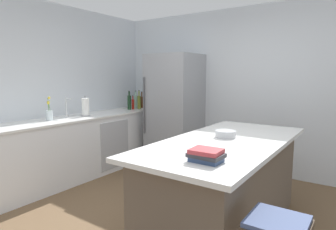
{
  "coord_description": "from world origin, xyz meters",
  "views": [
    {
      "loc": [
        1.51,
        -2.27,
        1.53
      ],
      "look_at": [
        -0.73,
        0.95,
        1.0
      ],
      "focal_mm": 30.88,
      "sensor_mm": 36.0,
      "label": 1
    }
  ],
  "objects_px": {
    "gin_bottle": "(136,101)",
    "mixing_bowl": "(225,134)",
    "syrup_bottle": "(142,102)",
    "cookbook_stack": "(206,155)",
    "olive_oil_bottle": "(139,102)",
    "kitchen_island": "(225,185)",
    "hot_sauce_bottle": "(133,104)",
    "sink_faucet": "(67,107)",
    "refrigerator": "(175,110)",
    "paper_towel_roll": "(85,107)",
    "wine_bottle": "(129,102)",
    "flower_vase": "(49,114)"
  },
  "relations": [
    {
      "from": "gin_bottle",
      "to": "mixing_bowl",
      "type": "relative_size",
      "value": 1.6
    },
    {
      "from": "syrup_bottle",
      "to": "cookbook_stack",
      "type": "bearing_deg",
      "value": -42.72
    },
    {
      "from": "olive_oil_bottle",
      "to": "mixing_bowl",
      "type": "distance_m",
      "value": 2.74
    },
    {
      "from": "kitchen_island",
      "to": "cookbook_stack",
      "type": "bearing_deg",
      "value": -77.39
    },
    {
      "from": "gin_bottle",
      "to": "olive_oil_bottle",
      "type": "relative_size",
      "value": 0.95
    },
    {
      "from": "hot_sauce_bottle",
      "to": "syrup_bottle",
      "type": "bearing_deg",
      "value": 94.91
    },
    {
      "from": "sink_faucet",
      "to": "refrigerator",
      "type": "bearing_deg",
      "value": 58.43
    },
    {
      "from": "paper_towel_roll",
      "to": "gin_bottle",
      "type": "relative_size",
      "value": 0.95
    },
    {
      "from": "syrup_bottle",
      "to": "kitchen_island",
      "type": "bearing_deg",
      "value": -34.39
    },
    {
      "from": "mixing_bowl",
      "to": "paper_towel_roll",
      "type": "bearing_deg",
      "value": 174.88
    },
    {
      "from": "kitchen_island",
      "to": "refrigerator",
      "type": "xyz_separation_m",
      "value": [
        -1.62,
        1.54,
        0.48
      ]
    },
    {
      "from": "hot_sauce_bottle",
      "to": "gin_bottle",
      "type": "bearing_deg",
      "value": 116.33
    },
    {
      "from": "mixing_bowl",
      "to": "kitchen_island",
      "type": "bearing_deg",
      "value": -61.15
    },
    {
      "from": "olive_oil_bottle",
      "to": "wine_bottle",
      "type": "distance_m",
      "value": 0.21
    },
    {
      "from": "flower_vase",
      "to": "olive_oil_bottle",
      "type": "height_order",
      "value": "olive_oil_bottle"
    },
    {
      "from": "kitchen_island",
      "to": "flower_vase",
      "type": "height_order",
      "value": "flower_vase"
    },
    {
      "from": "refrigerator",
      "to": "wine_bottle",
      "type": "bearing_deg",
      "value": -165.98
    },
    {
      "from": "cookbook_stack",
      "to": "wine_bottle",
      "type": "bearing_deg",
      "value": 141.78
    },
    {
      "from": "kitchen_island",
      "to": "syrup_bottle",
      "type": "xyz_separation_m",
      "value": [
        -2.49,
        1.71,
        0.58
      ]
    },
    {
      "from": "refrigerator",
      "to": "sink_faucet",
      "type": "bearing_deg",
      "value": -121.57
    },
    {
      "from": "refrigerator",
      "to": "olive_oil_bottle",
      "type": "relative_size",
      "value": 5.49
    },
    {
      "from": "flower_vase",
      "to": "mixing_bowl",
      "type": "height_order",
      "value": "flower_vase"
    },
    {
      "from": "cookbook_stack",
      "to": "paper_towel_roll",
      "type": "bearing_deg",
      "value": 157.84
    },
    {
      "from": "kitchen_island",
      "to": "sink_faucet",
      "type": "relative_size",
      "value": 7.29
    },
    {
      "from": "syrup_bottle",
      "to": "wine_bottle",
      "type": "xyz_separation_m",
      "value": [
        0.02,
        -0.38,
        0.02
      ]
    },
    {
      "from": "syrup_bottle",
      "to": "flower_vase",
      "type": "bearing_deg",
      "value": -90.36
    },
    {
      "from": "gin_bottle",
      "to": "refrigerator",
      "type": "bearing_deg",
      "value": -4.08
    },
    {
      "from": "syrup_bottle",
      "to": "paper_towel_roll",
      "type": "bearing_deg",
      "value": -88.17
    },
    {
      "from": "gin_bottle",
      "to": "hot_sauce_bottle",
      "type": "relative_size",
      "value": 1.3
    },
    {
      "from": "refrigerator",
      "to": "syrup_bottle",
      "type": "distance_m",
      "value": 0.89
    },
    {
      "from": "flower_vase",
      "to": "cookbook_stack",
      "type": "distance_m",
      "value": 2.72
    },
    {
      "from": "hot_sauce_bottle",
      "to": "mixing_bowl",
      "type": "distance_m",
      "value": 2.75
    },
    {
      "from": "flower_vase",
      "to": "mixing_bowl",
      "type": "relative_size",
      "value": 1.61
    },
    {
      "from": "refrigerator",
      "to": "hot_sauce_bottle",
      "type": "relative_size",
      "value": 7.49
    },
    {
      "from": "flower_vase",
      "to": "gin_bottle",
      "type": "distance_m",
      "value": 1.87
    },
    {
      "from": "paper_towel_roll",
      "to": "syrup_bottle",
      "type": "xyz_separation_m",
      "value": [
        -0.04,
        1.39,
        -0.01
      ]
    },
    {
      "from": "kitchen_island",
      "to": "flower_vase",
      "type": "bearing_deg",
      "value": -174.0
    },
    {
      "from": "paper_towel_roll",
      "to": "cookbook_stack",
      "type": "xyz_separation_m",
      "value": [
        2.62,
        -1.07,
        -0.09
      ]
    },
    {
      "from": "cookbook_stack",
      "to": "olive_oil_bottle",
      "type": "bearing_deg",
      "value": 138.54
    },
    {
      "from": "sink_faucet",
      "to": "flower_vase",
      "type": "relative_size",
      "value": 0.91
    },
    {
      "from": "olive_oil_bottle",
      "to": "mixing_bowl",
      "type": "xyz_separation_m",
      "value": [
        2.35,
        -1.42,
        -0.1
      ]
    },
    {
      "from": "flower_vase",
      "to": "wine_bottle",
      "type": "relative_size",
      "value": 0.97
    },
    {
      "from": "refrigerator",
      "to": "sink_faucet",
      "type": "relative_size",
      "value": 6.3
    },
    {
      "from": "refrigerator",
      "to": "olive_oil_bottle",
      "type": "xyz_separation_m",
      "value": [
        -0.78,
        -0.02,
        0.11
      ]
    },
    {
      "from": "cookbook_stack",
      "to": "mixing_bowl",
      "type": "relative_size",
      "value": 1.21
    },
    {
      "from": "wine_bottle",
      "to": "cookbook_stack",
      "type": "bearing_deg",
      "value": -38.22
    },
    {
      "from": "kitchen_island",
      "to": "hot_sauce_bottle",
      "type": "xyz_separation_m",
      "value": [
        -2.47,
        1.42,
        0.55
      ]
    },
    {
      "from": "gin_bottle",
      "to": "mixing_bowl",
      "type": "distance_m",
      "value": 2.92
    },
    {
      "from": "gin_bottle",
      "to": "kitchen_island",
      "type": "bearing_deg",
      "value": -32.11
    },
    {
      "from": "refrigerator",
      "to": "olive_oil_bottle",
      "type": "distance_m",
      "value": 0.79
    }
  ]
}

